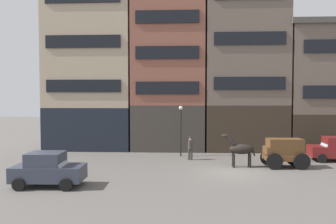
{
  "coord_description": "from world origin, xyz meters",
  "views": [
    {
      "loc": [
        -3.18,
        -19.35,
        4.65
      ],
      "look_at": [
        -4.15,
        2.06,
        3.76
      ],
      "focal_mm": 32.57,
      "sensor_mm": 36.0,
      "label": 1
    }
  ],
  "objects_px": {
    "cargo_wagon": "(284,151)",
    "pedestrian_officer": "(190,147)",
    "draft_horse": "(240,149)",
    "sedan_light": "(336,149)",
    "sedan_parked_curb": "(48,169)",
    "streetlamp_curbside": "(181,124)"
  },
  "relations": [
    {
      "from": "sedan_light",
      "to": "pedestrian_officer",
      "type": "bearing_deg",
      "value": 179.91
    },
    {
      "from": "draft_horse",
      "to": "pedestrian_officer",
      "type": "height_order",
      "value": "draft_horse"
    },
    {
      "from": "sedan_light",
      "to": "sedan_parked_curb",
      "type": "height_order",
      "value": "same"
    },
    {
      "from": "cargo_wagon",
      "to": "pedestrian_officer",
      "type": "bearing_deg",
      "value": 159.28
    },
    {
      "from": "sedan_parked_curb",
      "to": "streetlamp_curbside",
      "type": "distance_m",
      "value": 11.57
    },
    {
      "from": "cargo_wagon",
      "to": "draft_horse",
      "type": "distance_m",
      "value": 2.95
    },
    {
      "from": "draft_horse",
      "to": "streetlamp_curbside",
      "type": "distance_m",
      "value": 5.79
    },
    {
      "from": "draft_horse",
      "to": "sedan_parked_curb",
      "type": "height_order",
      "value": "draft_horse"
    },
    {
      "from": "draft_horse",
      "to": "sedan_light",
      "type": "distance_m",
      "value": 7.94
    },
    {
      "from": "sedan_light",
      "to": "cargo_wagon",
      "type": "bearing_deg",
      "value": -152.93
    },
    {
      "from": "sedan_light",
      "to": "streetlamp_curbside",
      "type": "distance_m",
      "value": 11.88
    },
    {
      "from": "cargo_wagon",
      "to": "draft_horse",
      "type": "bearing_deg",
      "value": -179.98
    },
    {
      "from": "draft_horse",
      "to": "streetlamp_curbside",
      "type": "xyz_separation_m",
      "value": [
        -4.08,
        3.86,
        1.4
      ]
    },
    {
      "from": "draft_horse",
      "to": "streetlamp_curbside",
      "type": "relative_size",
      "value": 0.57
    },
    {
      "from": "cargo_wagon",
      "to": "pedestrian_officer",
      "type": "xyz_separation_m",
      "value": [
        -6.29,
        2.38,
        -0.17
      ]
    },
    {
      "from": "cargo_wagon",
      "to": "streetlamp_curbside",
      "type": "bearing_deg",
      "value": 151.23
    },
    {
      "from": "cargo_wagon",
      "to": "streetlamp_curbside",
      "type": "distance_m",
      "value": 8.16
    },
    {
      "from": "pedestrian_officer",
      "to": "draft_horse",
      "type": "bearing_deg",
      "value": -35.47
    },
    {
      "from": "pedestrian_officer",
      "to": "cargo_wagon",
      "type": "bearing_deg",
      "value": -20.72
    },
    {
      "from": "sedan_parked_curb",
      "to": "streetlamp_curbside",
      "type": "height_order",
      "value": "streetlamp_curbside"
    },
    {
      "from": "cargo_wagon",
      "to": "sedan_light",
      "type": "distance_m",
      "value": 5.2
    },
    {
      "from": "cargo_wagon",
      "to": "draft_horse",
      "type": "xyz_separation_m",
      "value": [
        -2.95,
        -0.0,
        0.12
      ]
    }
  ]
}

